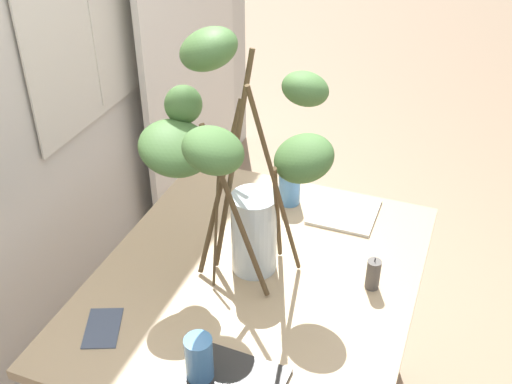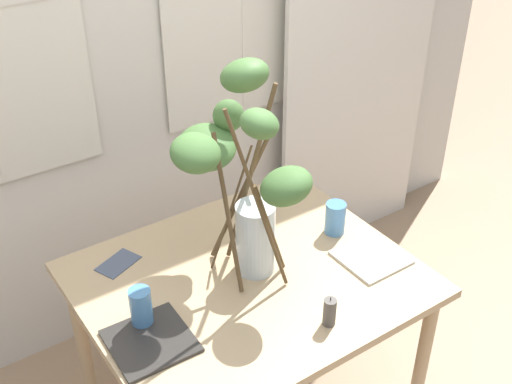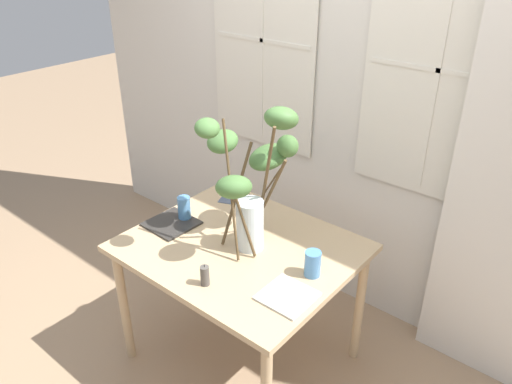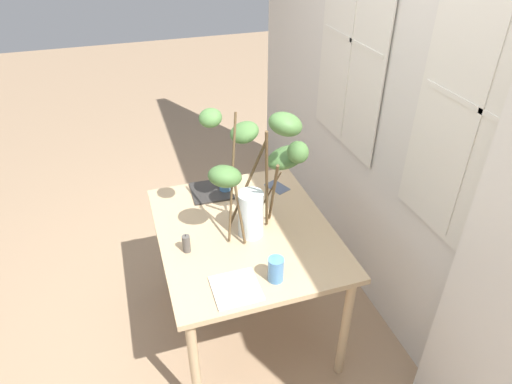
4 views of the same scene
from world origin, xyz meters
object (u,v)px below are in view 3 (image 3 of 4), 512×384
(dining_table, at_px, (241,259))
(drinking_glass_blue_left, at_px, (184,208))
(plate_square_right, at_px, (287,296))
(vase_with_branches, at_px, (253,175))
(drinking_glass_blue_right, at_px, (313,264))
(plate_square_left, at_px, (171,224))
(pillar_candle, at_px, (205,276))

(dining_table, height_order, drinking_glass_blue_left, drinking_glass_blue_left)
(drinking_glass_blue_left, xyz_separation_m, plate_square_right, (0.83, -0.16, -0.06))
(vase_with_branches, distance_m, drinking_glass_blue_right, 0.51)
(dining_table, bearing_deg, vase_with_branches, 72.01)
(dining_table, bearing_deg, drinking_glass_blue_right, 4.17)
(drinking_glass_blue_right, bearing_deg, plate_square_left, -171.78)
(dining_table, height_order, plate_square_right, plate_square_right)
(drinking_glass_blue_right, relative_size, plate_square_left, 0.52)
(drinking_glass_blue_left, relative_size, drinking_glass_blue_right, 1.08)
(drinking_glass_blue_right, bearing_deg, plate_square_right, -88.80)
(drinking_glass_blue_right, bearing_deg, dining_table, -175.83)
(vase_with_branches, bearing_deg, plate_square_left, -159.83)
(dining_table, bearing_deg, drinking_glass_blue_left, -179.22)
(drinking_glass_blue_left, bearing_deg, drinking_glass_blue_right, 2.50)
(plate_square_left, bearing_deg, dining_table, 12.15)
(vase_with_branches, distance_m, drinking_glass_blue_left, 0.54)
(pillar_candle, bearing_deg, plate_square_right, 26.46)
(pillar_candle, bearing_deg, drinking_glass_blue_right, 47.75)
(dining_table, bearing_deg, pillar_candle, -76.26)
(drinking_glass_blue_right, xyz_separation_m, plate_square_left, (-0.84, -0.12, -0.06))
(plate_square_left, bearing_deg, plate_square_right, -5.33)
(drinking_glass_blue_left, relative_size, pillar_candle, 1.25)
(drinking_glass_blue_right, bearing_deg, drinking_glass_blue_left, -177.50)
(plate_square_right, bearing_deg, pillar_candle, -153.54)
(plate_square_right, bearing_deg, dining_table, 158.11)
(drinking_glass_blue_right, bearing_deg, vase_with_branches, 173.86)
(plate_square_right, bearing_deg, vase_with_branches, 148.67)
(dining_table, xyz_separation_m, plate_square_right, (0.42, -0.17, 0.09))
(dining_table, distance_m, drinking_glass_blue_left, 0.44)
(drinking_glass_blue_left, relative_size, plate_square_right, 0.63)
(dining_table, height_order, pillar_candle, pillar_candle)
(dining_table, xyz_separation_m, plate_square_left, (-0.42, -0.09, 0.09))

